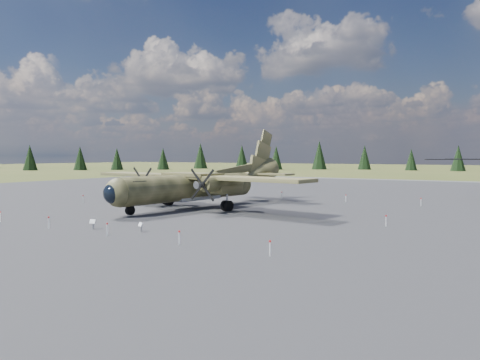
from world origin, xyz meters
The scene contains 7 objects.
ground centered at (0.00, 0.00, 0.00)m, with size 500.00×500.00×0.00m, color brown.
apron centered at (0.00, 10.00, 0.00)m, with size 120.00×120.00×0.04m, color slate.
transport_plane centered at (-2.83, 3.07, 2.53)m, with size 26.76×24.15×8.80m.
info_placard_left centered at (-1.00, -12.10, 0.47)m, with size 0.48×0.28×0.71m.
info_placard_right centered at (2.75, -11.20, 0.44)m, with size 0.46×0.30×0.67m.
barrier_fence centered at (-0.46, -0.08, 0.51)m, with size 33.12×29.62×0.85m.
treeline centered at (-2.46, -0.80, 4.76)m, with size 300.11×290.34×10.90m.
Camera 1 is at (25.23, -34.75, 5.24)m, focal length 35.00 mm.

